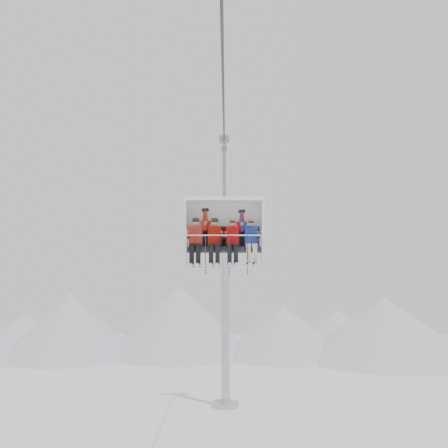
{
  "coord_description": "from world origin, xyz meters",
  "views": [
    {
      "loc": [
        0.07,
        -15.97,
        9.51
      ],
      "look_at": [
        0.0,
        0.0,
        10.63
      ],
      "focal_mm": 45.0,
      "sensor_mm": 36.0,
      "label": 1
    }
  ],
  "objects_px": {
    "skier_far_left": "(196,240)",
    "skier_center_right": "(233,240)",
    "lift_tower_right": "(225,319)",
    "chairlift_carrier": "(224,225)",
    "skier_center_left": "(215,240)",
    "skier_far_right": "(251,240)"
  },
  "relations": [
    {
      "from": "lift_tower_right",
      "to": "chairlift_carrier",
      "type": "relative_size",
      "value": 3.38
    },
    {
      "from": "skier_center_left",
      "to": "skier_far_right",
      "type": "bearing_deg",
      "value": -0.21
    },
    {
      "from": "skier_center_right",
      "to": "skier_far_right",
      "type": "xyz_separation_m",
      "value": [
        0.56,
        -0.0,
        -0.0
      ]
    },
    {
      "from": "skier_far_left",
      "to": "skier_center_right",
      "type": "relative_size",
      "value": 1.0
    },
    {
      "from": "lift_tower_right",
      "to": "skier_center_left",
      "type": "height_order",
      "value": "lift_tower_right"
    },
    {
      "from": "lift_tower_right",
      "to": "skier_center_left",
      "type": "distance_m",
      "value": 21.67
    },
    {
      "from": "skier_far_right",
      "to": "skier_center_right",
      "type": "bearing_deg",
      "value": 179.95
    },
    {
      "from": "skier_center_left",
      "to": "skier_far_right",
      "type": "distance_m",
      "value": 1.1
    },
    {
      "from": "skier_far_left",
      "to": "skier_center_right",
      "type": "distance_m",
      "value": 1.11
    },
    {
      "from": "skier_center_left",
      "to": "skier_center_right",
      "type": "distance_m",
      "value": 0.54
    },
    {
      "from": "skier_center_left",
      "to": "skier_far_left",
      "type": "bearing_deg",
      "value": 179.91
    },
    {
      "from": "chairlift_carrier",
      "to": "skier_far_left",
      "type": "distance_m",
      "value": 1.02
    },
    {
      "from": "skier_far_left",
      "to": "skier_center_right",
      "type": "xyz_separation_m",
      "value": [
        1.11,
        -0.0,
        -0.01
      ]
    },
    {
      "from": "chairlift_carrier",
      "to": "skier_center_left",
      "type": "relative_size",
      "value": 2.36
    },
    {
      "from": "chairlift_carrier",
      "to": "skier_center_right",
      "type": "xyz_separation_m",
      "value": [
        0.25,
        -0.31,
        -0.49
      ]
    },
    {
      "from": "chairlift_carrier",
      "to": "skier_center_left",
      "type": "height_order",
      "value": "chairlift_carrier"
    },
    {
      "from": "chairlift_carrier",
      "to": "skier_far_right",
      "type": "relative_size",
      "value": 2.36
    },
    {
      "from": "skier_center_left",
      "to": "skier_center_right",
      "type": "height_order",
      "value": "skier_center_left"
    },
    {
      "from": "lift_tower_right",
      "to": "skier_far_right",
      "type": "distance_m",
      "value": 21.69
    },
    {
      "from": "lift_tower_right",
      "to": "skier_far_right",
      "type": "xyz_separation_m",
      "value": [
        0.81,
        -21.22,
        4.41
      ]
    },
    {
      "from": "lift_tower_right",
      "to": "skier_center_right",
      "type": "distance_m",
      "value": 21.67
    },
    {
      "from": "skier_far_left",
      "to": "chairlift_carrier",
      "type": "bearing_deg",
      "value": 19.75
    }
  ]
}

